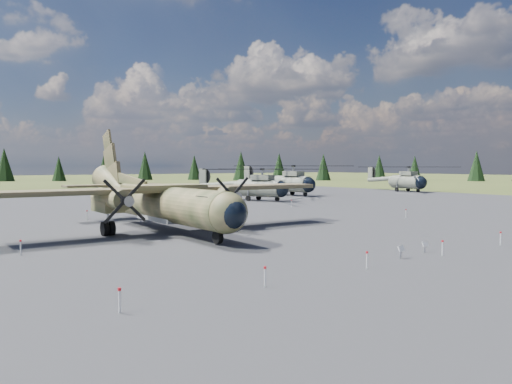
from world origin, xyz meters
TOP-DOWN VIEW (x-y plane):
  - ground at (0.00, 0.00)m, footprint 500.00×500.00m
  - apron at (0.00, 10.00)m, footprint 120.00×120.00m
  - transport_plane at (-5.93, 5.21)m, footprint 26.39×24.04m
  - helicopter_near at (19.01, 26.53)m, footprint 22.67×22.97m
  - helicopter_mid at (30.43, 33.38)m, footprint 20.98×23.88m
  - helicopter_far at (56.14, 30.28)m, footprint 22.31×23.69m
  - info_placard_left at (-0.55, -12.76)m, footprint 0.45×0.21m
  - info_placard_right at (2.03, -12.37)m, footprint 0.42×0.20m
  - barrier_fence at (-0.46, -0.08)m, footprint 33.12×29.62m
  - treeline at (5.22, -4.51)m, footprint 297.65×298.37m

SIDE VIEW (x-z plane):
  - ground at x=0.00m, z-range 0.00..0.00m
  - apron at x=0.00m, z-range -0.02..0.02m
  - info_placard_right at x=2.03m, z-range 0.11..0.75m
  - info_placard_left at x=-0.55m, z-range 0.12..0.81m
  - barrier_fence at x=-0.46m, z-range 0.08..0.93m
  - transport_plane at x=-5.93m, z-range -1.86..6.88m
  - helicopter_near at x=19.01m, z-range 0.95..5.49m
  - helicopter_far at x=56.14m, z-range 1.00..5.81m
  - helicopter_mid at x=30.43m, z-range 1.05..6.05m
  - treeline at x=5.22m, z-range -0.70..10.27m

